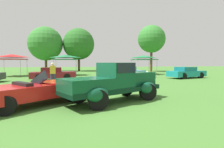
# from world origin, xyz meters

# --- Properties ---
(ground_plane) EXTENTS (120.00, 120.00, 0.00)m
(ground_plane) POSITION_xyz_m (0.00, 0.00, 0.00)
(ground_plane) COLOR #42752D
(feature_pickup_truck) EXTENTS (4.69, 3.40, 1.70)m
(feature_pickup_truck) POSITION_xyz_m (0.47, -0.26, 0.87)
(feature_pickup_truck) COLOR black
(feature_pickup_truck) RESTS_ON ground_plane
(neighbor_convertible) EXTENTS (4.43, 4.11, 1.40)m
(neighbor_convertible) POSITION_xyz_m (-2.75, -0.11, 0.58)
(neighbor_convertible) COLOR red
(neighbor_convertible) RESTS_ON ground_plane
(show_car_burgundy) EXTENTS (4.29, 2.06, 1.22)m
(show_car_burgundy) POSITION_xyz_m (-3.41, 10.16, 0.60)
(show_car_burgundy) COLOR maroon
(show_car_burgundy) RESTS_ON ground_plane
(show_car_skyblue) EXTENTS (4.19, 2.78, 1.22)m
(show_car_skyblue) POSITION_xyz_m (4.45, 11.58, 0.60)
(show_car_skyblue) COLOR #669EDB
(show_car_skyblue) RESTS_ON ground_plane
(show_car_teal) EXTENTS (4.51, 2.68, 1.22)m
(show_car_teal) POSITION_xyz_m (10.49, 9.60, 0.60)
(show_car_teal) COLOR teal
(show_car_teal) RESTS_ON ground_plane
(spectator_near_truck) EXTENTS (0.43, 0.30, 1.69)m
(spectator_near_truck) POSITION_xyz_m (-2.89, 6.06, 0.91)
(spectator_near_truck) COLOR #283351
(spectator_near_truck) RESTS_ON ground_plane
(canopy_tent_left_field) EXTENTS (3.09, 3.09, 2.71)m
(canopy_tent_left_field) POSITION_xyz_m (-9.03, 16.14, 2.42)
(canopy_tent_left_field) COLOR #B7B7BC
(canopy_tent_left_field) RESTS_ON ground_plane
(canopy_tent_center_field) EXTENTS (3.04, 3.04, 2.71)m
(canopy_tent_center_field) POSITION_xyz_m (-2.63, 16.53, 2.42)
(canopy_tent_center_field) COLOR #B7B7BC
(canopy_tent_center_field) RESTS_ON ground_plane
(canopy_tent_right_field) EXTENTS (3.04, 3.04, 2.71)m
(canopy_tent_right_field) POSITION_xyz_m (8.20, 16.38, 2.42)
(canopy_tent_right_field) COLOR #B7B7BC
(canopy_tent_right_field) RESTS_ON ground_plane
(treeline_far_left) EXTENTS (6.28, 6.28, 8.30)m
(treeline_far_left) POSITION_xyz_m (-6.88, 27.45, 5.15)
(treeline_far_left) COLOR brown
(treeline_far_left) RESTS_ON ground_plane
(treeline_mid_left) EXTENTS (6.07, 6.07, 8.29)m
(treeline_mid_left) POSITION_xyz_m (-0.81, 27.86, 5.25)
(treeline_mid_left) COLOR #47331E
(treeline_mid_left) RESTS_ON ground_plane
(treeline_center) EXTENTS (5.04, 5.04, 8.53)m
(treeline_center) POSITION_xyz_m (12.39, 23.54, 5.98)
(treeline_center) COLOR brown
(treeline_center) RESTS_ON ground_plane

